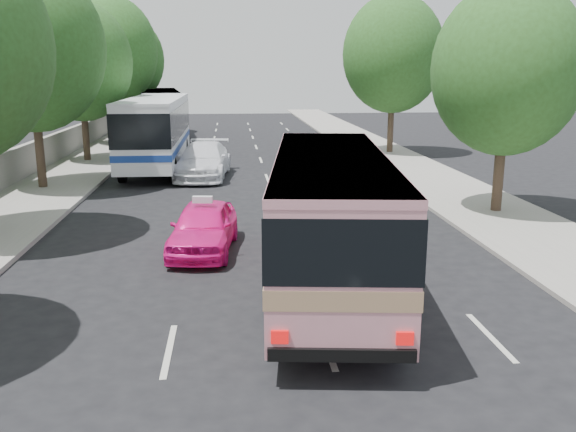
{
  "coord_description": "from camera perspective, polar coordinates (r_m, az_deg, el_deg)",
  "views": [
    {
      "loc": [
        -0.7,
        -12.41,
        5.0
      ],
      "look_at": [
        0.63,
        1.65,
        1.6
      ],
      "focal_mm": 38.0,
      "sensor_mm": 36.0,
      "label": 1
    }
  ],
  "objects": [
    {
      "name": "ground",
      "position": [
        13.4,
        -2.06,
        -8.38
      ],
      "size": [
        120.0,
        120.0,
        0.0
      ],
      "primitive_type": "plane",
      "color": "black",
      "rests_on": "ground"
    },
    {
      "name": "sidewalk_left",
      "position": [
        33.7,
        -18.79,
        4.4
      ],
      "size": [
        4.0,
        90.0,
        0.15
      ],
      "primitive_type": "cube",
      "color": "#9E998E",
      "rests_on": "ground"
    },
    {
      "name": "sidewalk_right",
      "position": [
        34.05,
        10.36,
        4.96
      ],
      "size": [
        4.0,
        90.0,
        0.12
      ],
      "primitive_type": "cube",
      "color": "#9E998E",
      "rests_on": "ground"
    },
    {
      "name": "low_wall",
      "position": [
        34.05,
        -21.85,
        5.65
      ],
      "size": [
        0.3,
        90.0,
        1.5
      ],
      "primitive_type": "cube",
      "color": "#9E998E",
      "rests_on": "sidewalk_left"
    },
    {
      "name": "tree_left_c",
      "position": [
        27.54,
        -22.93,
        14.84
      ],
      "size": [
        6.0,
        6.0,
        9.35
      ],
      "color": "#38281E",
      "rests_on": "ground"
    },
    {
      "name": "tree_left_d",
      "position": [
        35.24,
        -18.8,
        13.86
      ],
      "size": [
        5.52,
        5.52,
        8.6
      ],
      "color": "#38281E",
      "rests_on": "ground"
    },
    {
      "name": "tree_left_e",
      "position": [
        43.08,
        -16.3,
        14.91
      ],
      "size": [
        6.3,
        6.3,
        9.82
      ],
      "color": "#38281E",
      "rests_on": "ground"
    },
    {
      "name": "tree_left_f",
      "position": [
        50.99,
        -14.81,
        14.22
      ],
      "size": [
        5.88,
        5.88,
        9.16
      ],
      "color": "#38281E",
      "rests_on": "ground"
    },
    {
      "name": "tree_right_near",
      "position": [
        22.45,
        20.11,
        13.25
      ],
      "size": [
        5.1,
        5.1,
        7.95
      ],
      "color": "#38281E",
      "rests_on": "ground"
    },
    {
      "name": "tree_right_far",
      "position": [
        37.66,
        9.98,
        15.04
      ],
      "size": [
        6.0,
        6.0,
        9.35
      ],
      "color": "#38281E",
      "rests_on": "ground"
    },
    {
      "name": "pink_bus",
      "position": [
        14.06,
        3.97,
        0.95
      ],
      "size": [
        3.65,
        10.01,
        3.12
      ],
      "rotation": [
        0.0,
        0.0,
        -0.12
      ],
      "color": "#CB838F",
      "rests_on": "ground"
    },
    {
      "name": "pink_taxi",
      "position": [
        17.26,
        -7.91,
        -1.03
      ],
      "size": [
        2.11,
        4.27,
        1.4
      ],
      "primitive_type": "imported",
      "rotation": [
        0.0,
        0.0,
        -0.11
      ],
      "color": "#FF1693",
      "rests_on": "ground"
    },
    {
      "name": "white_pickup",
      "position": [
        29.26,
        -7.93,
        5.17
      ],
      "size": [
        2.79,
        5.79,
        1.62
      ],
      "primitive_type": "imported",
      "rotation": [
        0.0,
        0.0,
        -0.09
      ],
      "color": "white",
      "rests_on": "ground"
    },
    {
      "name": "tour_coach_front",
      "position": [
        32.5,
        -12.23,
        8.23
      ],
      "size": [
        2.62,
        12.07,
        3.61
      ],
      "rotation": [
        0.0,
        0.0,
        0.0
      ],
      "color": "white",
      "rests_on": "ground"
    },
    {
      "name": "tour_coach_rear",
      "position": [
        46.59,
        -11.83,
        9.72
      ],
      "size": [
        4.02,
        12.08,
        3.55
      ],
      "rotation": [
        0.0,
        0.0,
        0.13
      ],
      "color": "silver",
      "rests_on": "ground"
    },
    {
      "name": "taxi_roof_sign",
      "position": [
        17.08,
        -8.0,
        1.54
      ],
      "size": [
        0.57,
        0.24,
        0.18
      ],
      "primitive_type": "cube",
      "rotation": [
        0.0,
        0.0,
        -0.11
      ],
      "color": "silver",
      "rests_on": "pink_taxi"
    }
  ]
}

